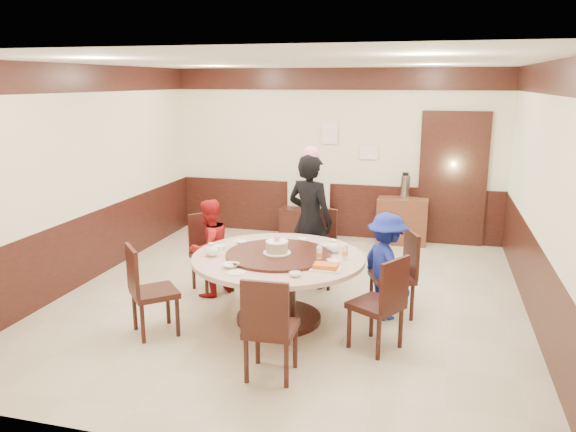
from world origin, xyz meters
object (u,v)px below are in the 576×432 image
(person_blue, at_px, (386,266))
(side_cabinet, at_px, (402,221))
(birthday_cake, at_px, (277,247))
(tv_stand, at_px, (306,223))
(banquet_table, at_px, (279,275))
(thermos, at_px, (405,187))
(person_standing, at_px, (310,221))
(person_red, at_px, (209,248))
(television, at_px, (307,196))
(shrimp_platter, at_px, (326,267))

(person_blue, height_order, side_cabinet, person_blue)
(person_blue, distance_m, side_cabinet, 3.06)
(birthday_cake, distance_m, tv_stand, 3.51)
(banquet_table, bearing_deg, birthday_cake, -162.78)
(thermos, bearing_deg, birthday_cake, -108.39)
(person_standing, distance_m, birthday_cake, 1.19)
(person_red, xyz_separation_m, thermos, (2.16, 2.92, 0.34))
(banquet_table, height_order, birthday_cake, birthday_cake)
(birthday_cake, height_order, tv_stand, birthday_cake)
(tv_stand, distance_m, television, 0.47)
(thermos, bearing_deg, banquet_table, -108.18)
(banquet_table, height_order, person_blue, person_blue)
(shrimp_platter, bearing_deg, banquet_table, 151.10)
(person_standing, distance_m, television, 2.32)
(banquet_table, bearing_deg, person_blue, 19.30)
(banquet_table, bearing_deg, television, 97.93)
(person_standing, xyz_separation_m, tv_stand, (-0.56, 2.24, -0.61))
(side_cabinet, bearing_deg, television, -178.92)
(television, relative_size, side_cabinet, 0.95)
(shrimp_platter, relative_size, side_cabinet, 0.38)
(banquet_table, distance_m, person_blue, 1.20)
(television, distance_m, side_cabinet, 1.62)
(banquet_table, xyz_separation_m, tv_stand, (-0.48, 3.42, -0.28))
(person_red, distance_m, tv_stand, 2.96)
(tv_stand, bearing_deg, person_red, -100.82)
(television, bearing_deg, birthday_cake, 108.08)
(shrimp_platter, distance_m, side_cabinet, 3.83)
(person_red, height_order, television, person_red)
(birthday_cake, xyz_separation_m, shrimp_platter, (0.60, -0.32, -0.07))
(television, bearing_deg, thermos, -168.52)
(person_red, bearing_deg, thermos, 170.60)
(person_standing, relative_size, tv_stand, 2.02)
(person_standing, xyz_separation_m, thermos, (1.05, 2.27, 0.08))
(person_red, relative_size, shrimp_platter, 4.02)
(thermos, bearing_deg, tv_stand, -178.93)
(person_red, relative_size, television, 1.58)
(person_red, xyz_separation_m, television, (0.55, 2.89, 0.12))
(banquet_table, relative_size, thermos, 4.93)
(banquet_table, relative_size, person_red, 1.55)
(banquet_table, height_order, shrimp_platter, shrimp_platter)
(shrimp_platter, bearing_deg, thermos, 81.72)
(banquet_table, height_order, side_cabinet, banquet_table)
(person_blue, xyz_separation_m, thermos, (0.01, 3.06, 0.34))
(banquet_table, bearing_deg, thermos, 71.82)
(shrimp_platter, xyz_separation_m, thermos, (0.55, 3.77, 0.16))
(tv_stand, height_order, side_cabinet, side_cabinet)
(person_standing, height_order, person_red, person_standing)
(person_blue, bearing_deg, television, -10.79)
(birthday_cake, bearing_deg, side_cabinet, 71.95)
(person_red, bearing_deg, tv_stand, -163.71)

